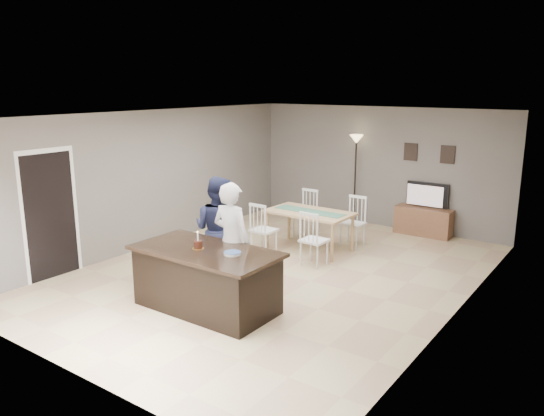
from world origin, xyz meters
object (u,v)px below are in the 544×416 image
Objects in this scene: birthday_cake at (198,244)px; man at (218,229)px; woman at (232,241)px; television at (426,195)px; dining_table at (309,218)px; tv_console at (423,221)px; floor_lamp at (356,155)px; kitchen_island at (207,279)px; plate_stack at (232,253)px.

man is at bearing 116.18° from birthday_cake.
television is at bearing -103.44° from woman.
television is 3.55× the size of birthday_cake.
birthday_cake is 0.14× the size of dining_table.
dining_table is (-0.14, 3.28, -0.32)m from birthday_cake.
dining_table is (-1.46, -2.32, 0.34)m from tv_console.
kitchen_island is at bearing -85.23° from floor_lamp.
kitchen_island is 5.73m from floor_lamp.
birthday_cake is 0.12× the size of floor_lamp.
floor_lamp is (-0.93, 5.55, 0.68)m from plate_stack.
floor_lamp is (-0.49, 5.04, 0.71)m from woman.
television is 5.65m from plate_stack.
birthday_cake is (-0.14, -0.58, 0.07)m from woman.
birthday_cake is (-0.12, -0.03, 0.51)m from kitchen_island.
floor_lamp is (-0.35, 5.62, 0.64)m from birthday_cake.
plate_stack is 0.13× the size of dining_table.
floor_lamp is (-0.21, 2.34, 0.96)m from dining_table.
woman is at bearing 77.02° from television.
television is 0.48× the size of dining_table.
dining_table is at bearing 102.63° from plate_stack.
woman is at bearing -82.74° from dining_table.
dining_table is (-0.29, 2.70, -0.25)m from woman.
birthday_cake is 1.07× the size of plate_stack.
woman is 5.11m from floor_lamp.
birthday_cake is at bearing -165.96° from kitchen_island.
birthday_cake is at bearing -86.44° from floor_lamp.
kitchen_island is 1.14× the size of dining_table.
man is 0.85× the size of floor_lamp.
plate_stack is (0.46, 0.04, 0.46)m from kitchen_island.
kitchen_island is at bearing -102.16° from tv_console.
floor_lamp is (0.14, 4.63, 0.72)m from man.
birthday_cake reaches higher than dining_table.
birthday_cake is (-1.32, -5.60, 0.66)m from tv_console.
kitchen_island reaches higher than tv_console.
man is 0.93× the size of dining_table.
television reaches higher than tv_console.
dining_table is at bearing 58.56° from television.
plate_stack is 5.67m from floor_lamp.
man is (-0.60, 0.96, 0.42)m from kitchen_island.
woman reaches higher than tv_console.
man is at bearing -97.34° from dining_table.
television is at bearing 82.48° from plate_stack.
birthday_cake is at bearing 106.88° from man.
birthday_cake is (0.49, -0.99, 0.08)m from man.
birthday_cake is at bearing 76.92° from television.
floor_lamp reaches higher than birthday_cake.
dining_table is (-0.72, 3.21, -0.28)m from plate_stack.
woman is (-1.17, -5.02, 0.60)m from tv_console.
woman is 6.96× the size of birthday_cake.
floor_lamp is (-1.67, 0.02, 1.30)m from tv_console.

